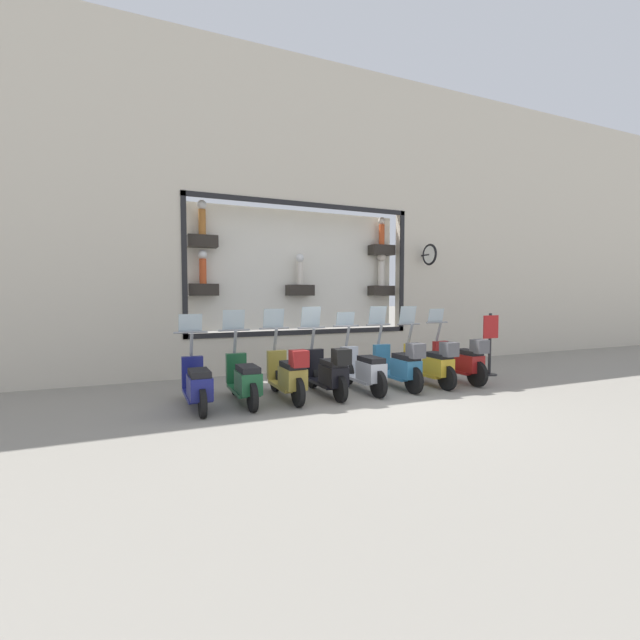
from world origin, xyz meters
name	(u,v)px	position (x,y,z in m)	size (l,w,h in m)	color
ground_plane	(372,400)	(0.00, 0.00, 0.00)	(120.00, 120.00, 0.00)	gray
building_facade	(302,213)	(3.60, 0.00, 4.01)	(1.22, 36.00, 7.85)	beige
scooter_red_0	(461,361)	(0.57, -2.57, 0.48)	(1.81, 0.61, 1.60)	black
scooter_yellow_1	(432,363)	(0.56, -1.77, 0.47)	(1.80, 0.60, 1.67)	black
scooter_teal_2	(400,365)	(0.57, -0.97, 0.48)	(1.81, 0.60, 1.67)	black
scooter_silver_3	(364,370)	(0.62, -0.17, 0.43)	(1.80, 0.61, 1.56)	black
scooter_black_4	(328,372)	(0.56, 0.63, 0.47)	(1.80, 0.60, 1.68)	black
scooter_olive_5	(288,374)	(0.56, 1.43, 0.48)	(1.80, 0.60, 1.65)	black
scooter_green_6	(244,380)	(0.62, 2.24, 0.43)	(1.80, 0.61, 1.64)	black
scooter_navy_7	(197,384)	(0.62, 3.04, 0.42)	(1.79, 0.61, 1.57)	black
shop_sign_post	(490,342)	(0.99, -3.83, 0.79)	(0.36, 0.45, 1.49)	#232326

